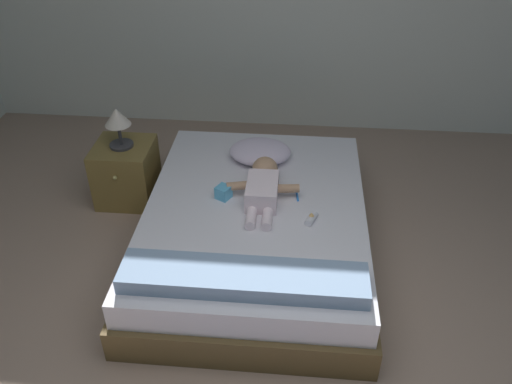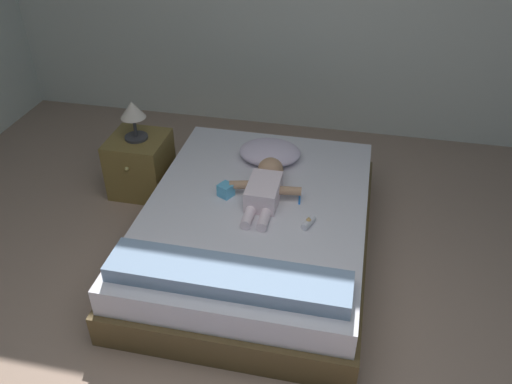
# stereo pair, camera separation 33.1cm
# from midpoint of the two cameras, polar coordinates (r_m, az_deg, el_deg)

# --- Properties ---
(bed) EXTENTS (1.46, 1.95, 0.39)m
(bed) POSITION_cam_midpoint_polar(r_m,az_deg,el_deg) (3.49, -2.72, -4.10)
(bed) COLOR brown
(bed) RESTS_ON ground_plane
(pillow) EXTENTS (0.44, 0.36, 0.13)m
(pillow) POSITION_cam_midpoint_polar(r_m,az_deg,el_deg) (3.80, -2.00, 4.32)
(pillow) COLOR silver
(pillow) RESTS_ON bed
(baby) EXTENTS (0.48, 0.64, 0.18)m
(baby) POSITION_cam_midpoint_polar(r_m,az_deg,el_deg) (3.41, -1.96, 0.58)
(baby) COLOR white
(baby) RESTS_ON bed
(toothbrush) EXTENTS (0.03, 0.16, 0.02)m
(toothbrush) POSITION_cam_midpoint_polar(r_m,az_deg,el_deg) (3.46, 1.78, -0.16)
(toothbrush) COLOR #2E80E7
(toothbrush) RESTS_ON bed
(nightstand) EXTENTS (0.42, 0.45, 0.46)m
(nightstand) POSITION_cam_midpoint_polar(r_m,az_deg,el_deg) (4.13, -16.08, 1.98)
(nightstand) COLOR olive
(nightstand) RESTS_ON ground_plane
(lamp) EXTENTS (0.19, 0.19, 0.30)m
(lamp) POSITION_cam_midpoint_polar(r_m,az_deg,el_deg) (3.92, -17.11, 7.34)
(lamp) COLOR #333338
(lamp) RESTS_ON nightstand
(blanket) EXTENTS (1.31, 0.26, 0.09)m
(blanket) POSITION_cam_midpoint_polar(r_m,az_deg,el_deg) (2.81, -4.75, -9.43)
(blanket) COLOR #7F9ABA
(blanket) RESTS_ON bed
(toy_block) EXTENTS (0.12, 0.12, 0.09)m
(toy_block) POSITION_cam_midpoint_polar(r_m,az_deg,el_deg) (3.42, -6.26, -0.13)
(toy_block) COLOR #55B1E1
(toy_block) RESTS_ON bed
(baby_bottle) EXTENTS (0.08, 0.12, 0.07)m
(baby_bottle) POSITION_cam_midpoint_polar(r_m,az_deg,el_deg) (3.22, 3.15, -2.97)
(baby_bottle) COLOR white
(baby_bottle) RESTS_ON bed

